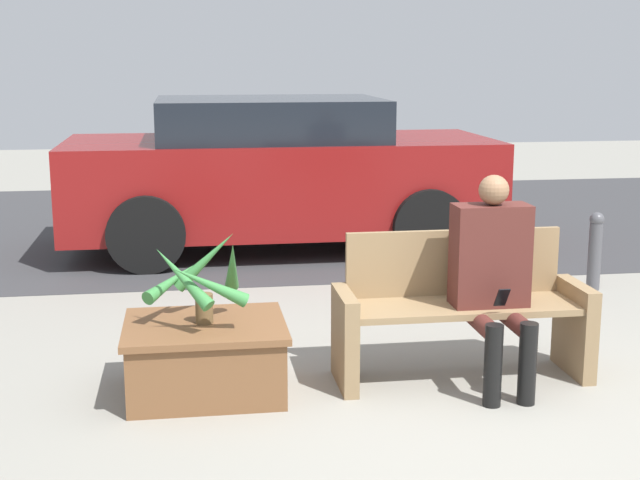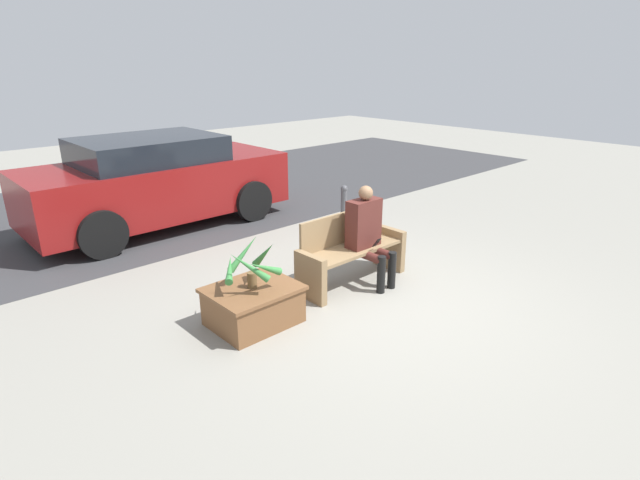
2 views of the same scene
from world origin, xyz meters
name	(u,v)px [view 1 (image 1 of 2)]	position (x,y,z in m)	size (l,w,h in m)	color
ground_plane	(470,419)	(0.00, 0.00, 0.00)	(30.00, 30.00, 0.00)	gray
road_surface	(315,221)	(0.00, 5.99, 0.00)	(20.00, 6.00, 0.01)	#38383A
bench	(460,310)	(0.14, 0.66, 0.42)	(1.55, 0.49, 0.89)	#8C704C
person_seated	(494,271)	(0.28, 0.50, 0.71)	(0.45, 0.57, 1.28)	#51231E
planter_box	(206,355)	(-1.43, 0.61, 0.23)	(0.94, 0.77, 0.43)	brown
potted_plant	(200,277)	(-1.45, 0.60, 0.71)	(0.61, 0.66, 0.53)	brown
parked_car	(279,173)	(-0.58, 4.57, 0.78)	(4.29, 1.98, 1.54)	maroon
bollard_post	(595,249)	(1.89, 2.51, 0.35)	(0.12, 0.12, 0.67)	#4C4C51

